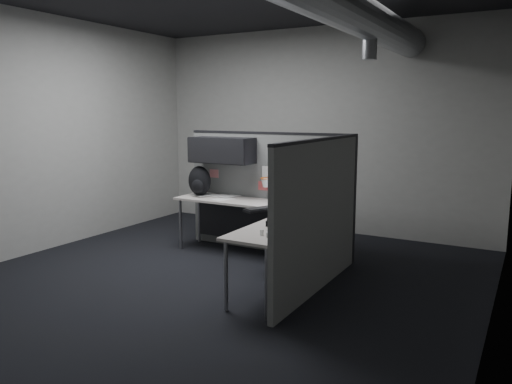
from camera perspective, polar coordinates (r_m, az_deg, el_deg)
The scene contains 12 objects.
room at distance 5.26m, azimuth 1.04°, elevation 11.32°, with size 5.62×5.62×3.22m.
partition_back at distance 6.78m, azimuth -0.08°, elevation 1.54°, with size 2.44×0.42×1.63m.
partition_right at distance 5.33m, azimuth 7.26°, elevation -2.60°, with size 0.07×2.23×1.63m.
desk at distance 6.20m, azimuth 0.73°, elevation -2.79°, with size 2.31×2.11×0.73m.
monitor at distance 6.12m, azimuth 6.48°, elevation 0.59°, with size 0.62×0.62×0.50m.
keyboard at distance 5.95m, azimuth 0.79°, elevation -1.96°, with size 0.37×0.49×0.04m.
mouse at distance 5.57m, azimuth 3.13°, elevation -2.77°, with size 0.29×0.30×0.05m.
phone at distance 5.21m, azimuth 2.27°, elevation -3.39°, with size 0.23×0.25×0.10m.
bottles at distance 4.78m, azimuth 1.37°, elevation -4.58°, with size 0.12×0.17×0.08m.
cup at distance 4.82m, azimuth 1.78°, elevation -4.23°, with size 0.08×0.08×0.10m, color white.
papers at distance 6.96m, azimuth -4.59°, elevation -0.44°, with size 0.72×0.54×0.01m.
backpack at distance 7.01m, azimuth -6.49°, elevation 1.22°, with size 0.36×0.32×0.42m.
Camera 1 is at (3.05, -4.62, 1.90)m, focal length 35.00 mm.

